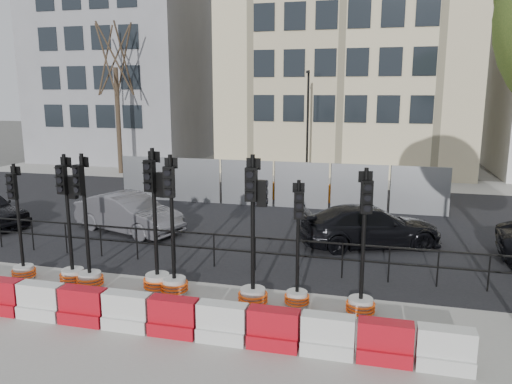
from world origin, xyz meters
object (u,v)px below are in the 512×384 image
(traffic_signal_d, at_px, (157,258))
(traffic_signal_h, at_px, (361,286))
(car_c, at_px, (370,226))
(traffic_signal_a, at_px, (22,256))

(traffic_signal_d, distance_m, traffic_signal_h, 5.01)
(traffic_signal_h, xyz_separation_m, car_c, (0.02, 5.29, -0.03))
(traffic_signal_h, bearing_deg, car_c, 74.96)
(traffic_signal_h, bearing_deg, traffic_signal_a, 165.34)
(traffic_signal_a, relative_size, car_c, 0.63)
(traffic_signal_h, distance_m, car_c, 5.29)
(traffic_signal_a, height_order, traffic_signal_h, traffic_signal_h)
(car_c, bearing_deg, traffic_signal_d, 113.64)
(car_c, bearing_deg, traffic_signal_h, 157.85)
(traffic_signal_a, relative_size, traffic_signal_h, 0.93)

